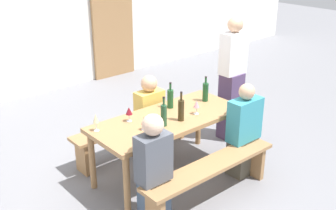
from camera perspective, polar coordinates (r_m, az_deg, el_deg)
ground_plane at (r=5.08m, az=-0.00°, el=-9.41°), size 24.00×24.00×0.00m
back_wall at (r=7.57m, az=-18.84°, el=13.15°), size 14.00×0.20×3.20m
wooden_door at (r=8.27m, az=-7.56°, el=10.97°), size 0.90×0.06×2.10m
tasting_table at (r=4.76m, az=-0.00°, el=-2.62°), size 1.80×0.78×0.75m
bench_near at (r=4.47m, az=5.83°, el=-9.17°), size 1.70×0.30×0.45m
bench_far at (r=5.39m, az=-4.78°, el=-3.26°), size 1.70×0.30×0.45m
wine_bottle_0 at (r=5.16m, az=5.14°, el=1.83°), size 0.07×0.07×0.32m
wine_bottle_1 at (r=4.47m, az=-0.58°, el=-1.35°), size 0.07×0.07×0.34m
wine_bottle_2 at (r=4.94m, az=0.32°, el=0.92°), size 0.07×0.07×0.32m
wine_bottle_3 at (r=4.60m, az=1.80°, el=-0.65°), size 0.07×0.07×0.34m
wine_glass_0 at (r=4.78m, az=3.92°, el=0.07°), size 0.07×0.07×0.17m
wine_glass_1 at (r=4.60m, az=-5.36°, el=-0.85°), size 0.08×0.08×0.17m
wine_glass_2 at (r=4.36m, az=-1.67°, el=-2.11°), size 0.08×0.08×0.17m
wine_glass_3 at (r=4.42m, az=-9.85°, el=-1.91°), size 0.06×0.06×0.19m
wine_glass_4 at (r=4.40m, az=-3.29°, el=-2.21°), size 0.06×0.06×0.15m
seated_guest_near_0 at (r=4.08m, az=-1.98°, el=-8.95°), size 0.34×0.24×1.15m
seated_guest_near_1 at (r=4.93m, az=10.29°, el=-3.78°), size 0.41×0.24×1.14m
seated_guest_far_0 at (r=5.30m, az=-2.51°, el=-1.72°), size 0.36×0.24×1.07m
standing_host at (r=5.68m, az=8.71°, el=3.19°), size 0.36×0.24×1.70m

